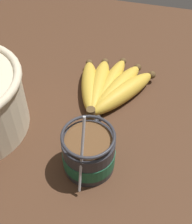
# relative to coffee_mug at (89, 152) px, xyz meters

# --- Properties ---
(table) EXTENTS (1.24, 1.24, 0.03)m
(table) POSITION_rel_coffee_mug_xyz_m (0.05, -0.03, -0.06)
(table) COLOR #422819
(table) RESTS_ON ground
(coffee_mug) EXTENTS (0.16, 0.10, 0.17)m
(coffee_mug) POSITION_rel_coffee_mug_xyz_m (0.00, 0.00, 0.00)
(coffee_mug) COLOR #28282D
(coffee_mug) RESTS_ON table
(banana_bunch) EXTENTS (0.23, 0.20, 0.04)m
(banana_bunch) POSITION_rel_coffee_mug_xyz_m (0.21, 0.01, -0.02)
(banana_bunch) COLOR #4C381E
(banana_bunch) RESTS_ON table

